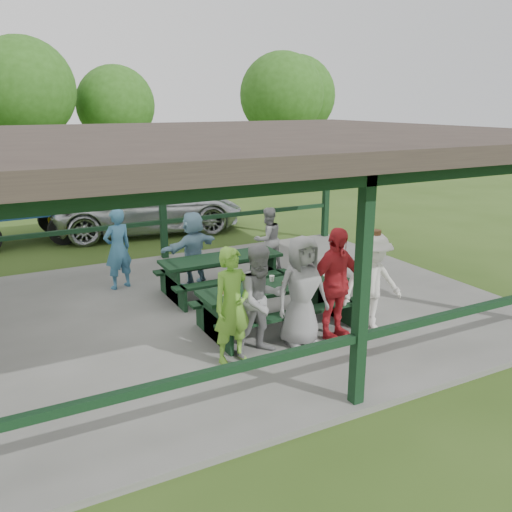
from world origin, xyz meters
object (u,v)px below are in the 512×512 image
contestant_red (335,284)px  farm_trailer (20,217)px  picnic_table_far (222,270)px  contestant_grey_left (261,300)px  contestant_grey_mid (302,291)px  picnic_table_near (275,300)px  contestant_green (232,306)px  spectator_lblue (193,249)px  pickup_truck (148,206)px  contestant_white_fedora (372,283)px  spectator_blue (118,249)px  spectator_grey (268,239)px

contestant_red → farm_trailer: 10.27m
picnic_table_far → contestant_grey_left: 2.89m
farm_trailer → contestant_grey_mid: bearing=-73.2°
picnic_table_near → contestant_grey_left: bearing=-131.5°
contestant_red → farm_trailer: (-3.84, 9.51, -0.30)m
contestant_grey_left → contestant_grey_mid: size_ratio=0.97×
contestant_green → farm_trailer: (-2.05, 9.48, -0.25)m
spectator_lblue → pickup_truck: bearing=-119.2°
contestant_red → pickup_truck: contestant_red is taller
contestant_white_fedora → spectator_blue: contestant_white_fedora is taller
contestant_green → spectator_grey: contestant_green is taller
picnic_table_far → contestant_grey_left: (-0.60, -2.80, 0.39)m
contestant_grey_mid → spectator_blue: 4.46m
farm_trailer → spectator_grey: bearing=-53.1°
picnic_table_near → spectator_blue: 3.76m
contestant_grey_left → farm_trailer: size_ratio=0.41×
picnic_table_near → contestant_red: 1.14m
contestant_green → contestant_white_fedora: contestant_green is taller
contestant_grey_left → spectator_grey: bearing=54.3°
pickup_truck → spectator_blue: bearing=163.5°
picnic_table_far → pickup_truck: 6.35m
contestant_green → contestant_grey_left: size_ratio=1.01×
contestant_green → spectator_grey: bearing=45.6°
contestant_green → contestant_red: contestant_red is taller
picnic_table_far → contestant_white_fedora: 3.26m
contestant_red → contestant_grey_mid: bearing=164.0°
contestant_white_fedora → picnic_table_near: bearing=153.2°
picnic_table_near → contestant_red: bearing=-54.9°
picnic_table_near → spectator_grey: bearing=63.3°
contestant_green → picnic_table_far: bearing=60.0°
contestant_grey_mid → farm_trailer: 10.00m
spectator_lblue → contestant_green: bearing=56.0°
picnic_table_far → farm_trailer: 7.36m
contestant_white_fedora → spectator_blue: bearing=135.1°
contestant_white_fedora → farm_trailer: contestant_white_fedora is taller
contestant_white_fedora → spectator_grey: bearing=95.8°
contestant_grey_mid → spectator_lblue: bearing=100.6°
contestant_red → farm_trailer: size_ratio=0.44×
spectator_grey → farm_trailer: spectator_grey is taller
contestant_grey_left → pickup_truck: (1.04, 9.12, -0.17)m
contestant_grey_mid → contestant_grey_left: bearing=-176.4°
spectator_blue → spectator_grey: bearing=157.0°
picnic_table_near → spectator_grey: (1.45, 2.89, 0.25)m
picnic_table_far → farm_trailer: size_ratio=0.58×
picnic_table_far → contestant_grey_mid: 2.83m
contestant_green → farm_trailer: bearing=93.3°
contestant_grey_left → spectator_grey: size_ratio=1.18×
contestant_green → picnic_table_near: bearing=25.5°
picnic_table_near → farm_trailer: (-3.24, 8.66, 0.15)m
contestant_grey_left → contestant_red: (1.30, -0.06, 0.06)m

